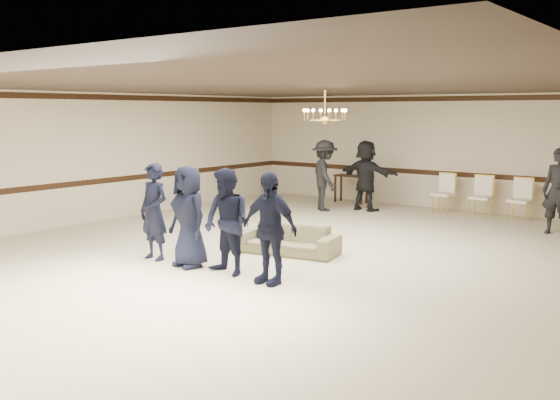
% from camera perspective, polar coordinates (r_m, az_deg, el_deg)
% --- Properties ---
extents(room, '(12.01, 14.01, 3.21)m').
position_cam_1_polar(room, '(11.97, 1.46, 2.68)').
color(room, beige).
rests_on(room, ground).
extents(chair_rail, '(12.00, 0.02, 0.14)m').
position_cam_1_polar(chair_rail, '(18.14, 14.43, 2.39)').
color(chair_rail, black).
rests_on(chair_rail, wall_back).
extents(crown_molding, '(12.00, 0.02, 0.14)m').
position_cam_1_polar(crown_molding, '(18.06, 14.66, 8.97)').
color(crown_molding, black).
rests_on(crown_molding, wall_back).
extents(chandelier, '(0.94, 0.94, 0.89)m').
position_cam_1_polar(chandelier, '(12.74, 4.13, 8.73)').
color(chandelier, '#B18D38').
rests_on(chandelier, ceiling).
extents(boy_a, '(0.67, 0.45, 1.80)m').
position_cam_1_polar(boy_a, '(11.72, -11.46, -1.05)').
color(boy_a, black).
rests_on(boy_a, floor).
extents(boy_b, '(0.97, 0.72, 1.80)m').
position_cam_1_polar(boy_b, '(11.07, -8.36, -1.51)').
color(boy_b, black).
rests_on(boy_b, floor).
extents(boy_c, '(0.97, 0.81, 1.80)m').
position_cam_1_polar(boy_c, '(10.45, -4.89, -2.02)').
color(boy_c, black).
rests_on(boy_c, floor).
extents(boy_d, '(1.06, 0.46, 1.80)m').
position_cam_1_polar(boy_d, '(9.88, -1.00, -2.58)').
color(boy_d, black).
rests_on(boy_d, floor).
extents(settee, '(2.07, 1.12, 0.57)m').
position_cam_1_polar(settee, '(12.07, 0.74, -3.59)').
color(settee, '#6C6448').
rests_on(settee, floor).
extents(adult_left, '(1.43, 1.37, 1.95)m').
position_cam_1_polar(adult_left, '(17.23, 4.11, 2.25)').
color(adult_left, black).
rests_on(adult_left, floor).
extents(adult_mid, '(1.86, 0.74, 1.95)m').
position_cam_1_polar(adult_mid, '(17.36, 7.86, 2.24)').
color(adult_mid, black).
rests_on(adult_mid, floor).
extents(adult_right, '(0.74, 0.51, 1.95)m').
position_cam_1_polar(adult_right, '(15.15, 24.16, 0.74)').
color(adult_right, black).
rests_on(adult_right, floor).
extents(banquet_chair_left, '(0.56, 0.56, 1.06)m').
position_cam_1_polar(banquet_chair_left, '(17.31, 14.74, 0.55)').
color(banquet_chair_left, '#F5E6CE').
rests_on(banquet_chair_left, floor).
extents(banquet_chair_mid, '(0.54, 0.54, 1.06)m').
position_cam_1_polar(banquet_chair_mid, '(16.96, 17.86, 0.27)').
color(banquet_chair_mid, '#F5E6CE').
rests_on(banquet_chair_mid, floor).
extents(banquet_chair_right, '(0.55, 0.55, 1.06)m').
position_cam_1_polar(banquet_chair_right, '(16.67, 21.10, -0.02)').
color(banquet_chair_right, '#F5E6CE').
rests_on(banquet_chair_right, floor).
extents(console_table, '(1.02, 0.46, 0.85)m').
position_cam_1_polar(console_table, '(18.83, 6.50, 1.03)').
color(console_table, black).
rests_on(console_table, floor).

